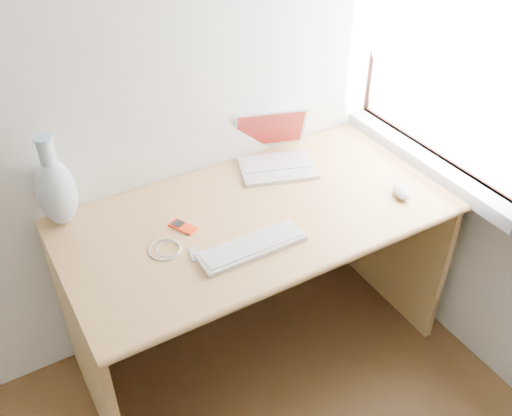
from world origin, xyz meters
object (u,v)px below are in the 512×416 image
external_keyboard (252,247)px  vase (56,190)px  desk (246,244)px  laptop (272,155)px

external_keyboard → vase: (-0.51, 0.47, 0.13)m
vase → external_keyboard: bearing=-42.4°
desk → laptop: laptop is taller
laptop → vase: size_ratio=1.01×
desk → external_keyboard: (-0.12, -0.26, 0.23)m
laptop → external_keyboard: size_ratio=0.93×
external_keyboard → laptop: bearing=50.7°
desk → vase: bearing=161.7°
laptop → external_keyboard: laptop is taller
external_keyboard → vase: vase is taller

